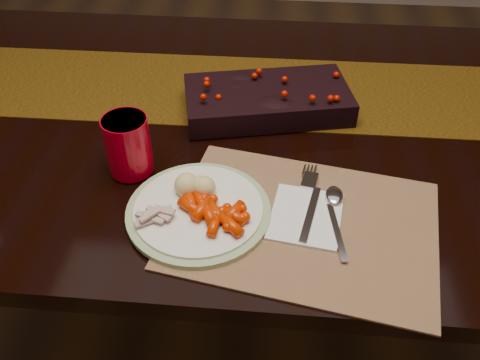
# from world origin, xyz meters

# --- Properties ---
(floor) EXTENTS (5.00, 5.00, 0.00)m
(floor) POSITION_xyz_m (0.00, 0.00, 0.00)
(floor) COLOR black
(floor) RESTS_ON ground
(dining_table) EXTENTS (1.80, 1.00, 0.75)m
(dining_table) POSITION_xyz_m (0.00, 0.00, 0.38)
(dining_table) COLOR black
(dining_table) RESTS_ON floor
(table_runner) EXTENTS (1.52, 0.32, 0.00)m
(table_runner) POSITION_xyz_m (0.04, 0.11, 0.75)
(table_runner) COLOR #4E2C08
(table_runner) RESTS_ON dining_table
(centerpiece) EXTENTS (0.39, 0.25, 0.07)m
(centerpiece) POSITION_xyz_m (0.06, 0.02, 0.79)
(centerpiece) COLOR black
(centerpiece) RESTS_ON table_runner
(placemat_main) EXTENTS (0.50, 0.40, 0.00)m
(placemat_main) POSITION_xyz_m (0.14, -0.32, 0.75)
(placemat_main) COLOR brown
(placemat_main) RESTS_ON dining_table
(dinner_plate) EXTENTS (0.30, 0.30, 0.01)m
(dinner_plate) POSITION_xyz_m (-0.04, -0.31, 0.76)
(dinner_plate) COLOR white
(dinner_plate) RESTS_ON placemat_main
(baby_carrots) EXTENTS (0.10, 0.08, 0.02)m
(baby_carrots) POSITION_xyz_m (-0.02, -0.33, 0.78)
(baby_carrots) COLOR red
(baby_carrots) RESTS_ON dinner_plate
(mashed_potatoes) EXTENTS (0.10, 0.09, 0.05)m
(mashed_potatoes) POSITION_xyz_m (-0.06, -0.26, 0.79)
(mashed_potatoes) COLOR beige
(mashed_potatoes) RESTS_ON dinner_plate
(turkey_shreds) EXTENTS (0.08, 0.07, 0.02)m
(turkey_shreds) POSITION_xyz_m (-0.11, -0.35, 0.78)
(turkey_shreds) COLOR #A9978B
(turkey_shreds) RESTS_ON dinner_plate
(napkin) EXTENTS (0.14, 0.15, 0.00)m
(napkin) POSITION_xyz_m (0.14, -0.30, 0.76)
(napkin) COLOR white
(napkin) RESTS_ON placemat_main
(fork) EXTENTS (0.06, 0.18, 0.00)m
(fork) POSITION_xyz_m (0.15, -0.28, 0.76)
(fork) COLOR silver
(fork) RESTS_ON napkin
(spoon) EXTENTS (0.06, 0.16, 0.00)m
(spoon) POSITION_xyz_m (0.19, -0.31, 0.76)
(spoon) COLOR silver
(spoon) RESTS_ON napkin
(red_cup) EXTENTS (0.10, 0.10, 0.12)m
(red_cup) POSITION_xyz_m (-0.19, -0.20, 0.81)
(red_cup) COLOR #9B0212
(red_cup) RESTS_ON placemat_main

